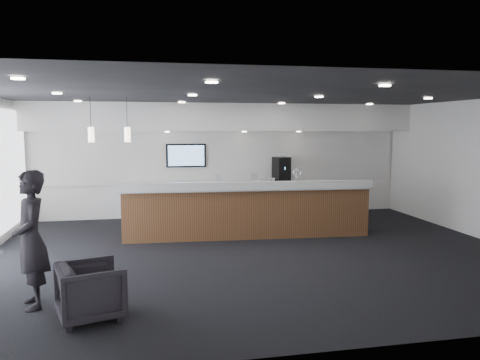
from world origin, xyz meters
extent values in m
plane|color=black|center=(0.00, 0.00, 0.00)|extent=(10.00, 10.00, 0.00)
cube|color=black|center=(0.00, 0.00, 3.00)|extent=(10.00, 8.00, 0.02)
cube|color=white|center=(0.00, 4.00, 1.50)|extent=(10.00, 0.02, 3.00)
cube|color=white|center=(0.00, 3.55, 2.65)|extent=(10.00, 0.90, 0.70)
cube|color=white|center=(0.00, 3.97, 1.60)|extent=(9.80, 0.06, 1.40)
cube|color=gray|center=(0.00, 3.64, 0.45)|extent=(5.00, 0.60, 0.90)
cube|color=silver|center=(0.00, 3.64, 0.93)|extent=(5.06, 0.66, 0.05)
cylinder|color=silver|center=(-2.00, 3.32, 0.50)|extent=(0.60, 0.02, 0.02)
cylinder|color=silver|center=(-1.00, 3.32, 0.50)|extent=(0.60, 0.02, 0.02)
cylinder|color=silver|center=(0.00, 3.32, 0.50)|extent=(0.60, 0.02, 0.02)
cylinder|color=silver|center=(1.00, 3.32, 0.50)|extent=(0.60, 0.02, 0.02)
cylinder|color=silver|center=(2.00, 3.32, 0.50)|extent=(0.60, 0.02, 0.02)
cube|color=black|center=(-1.00, 3.91, 1.65)|extent=(1.05, 0.07, 0.62)
cube|color=#3886E3|center=(-1.00, 3.87, 1.65)|extent=(0.95, 0.01, 0.54)
cylinder|color=#FAE9C3|center=(-2.40, 0.80, 2.25)|extent=(0.12, 0.12, 0.30)
cylinder|color=#FAE9C3|center=(-3.10, 0.80, 2.25)|extent=(0.12, 0.12, 0.30)
cube|color=#552D1C|center=(0.11, 1.42, 0.53)|extent=(5.36, 1.08, 1.05)
cube|color=silver|center=(0.11, 1.42, 1.08)|extent=(5.44, 1.16, 0.06)
cube|color=silver|center=(0.08, 1.00, 1.17)|extent=(5.40, 0.46, 0.18)
cylinder|color=silver|center=(1.25, 1.44, 1.25)|extent=(0.04, 0.04, 0.28)
torus|color=silver|center=(1.25, 1.38, 1.39)|extent=(0.19, 0.04, 0.19)
cube|color=black|center=(1.55, 3.64, 1.27)|extent=(0.45, 0.49, 0.65)
cube|color=silver|center=(1.55, 3.41, 0.96)|extent=(0.23, 0.12, 0.02)
cube|color=silver|center=(-0.19, 3.52, 1.07)|extent=(0.17, 0.03, 0.23)
cube|color=silver|center=(0.77, 3.51, 1.07)|extent=(0.18, 0.06, 0.25)
imported|color=black|center=(-2.76, -2.58, 0.36)|extent=(0.97, 0.95, 0.71)
imported|color=black|center=(-3.56, -2.01, 0.92)|extent=(0.63, 0.78, 1.84)
imported|color=white|center=(1.72, 3.55, 1.00)|extent=(0.10, 0.10, 0.09)
imported|color=white|center=(1.58, 3.55, 1.00)|extent=(0.14, 0.14, 0.09)
imported|color=white|center=(1.44, 3.55, 1.00)|extent=(0.12, 0.12, 0.09)
imported|color=white|center=(1.30, 3.55, 1.00)|extent=(0.13, 0.13, 0.09)
imported|color=white|center=(1.16, 3.55, 1.00)|extent=(0.14, 0.14, 0.09)
imported|color=white|center=(1.02, 3.55, 1.00)|extent=(0.11, 0.11, 0.09)
camera|label=1|loc=(-2.04, -8.50, 2.40)|focal=35.00mm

